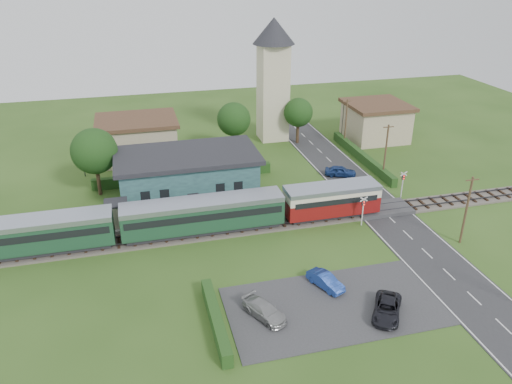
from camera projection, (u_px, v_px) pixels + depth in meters
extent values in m
plane|color=#2D4C19|center=(302.00, 231.00, 50.66)|extent=(120.00, 120.00, 0.00)
cube|color=#4C443D|center=(295.00, 221.00, 52.36)|extent=(76.00, 3.20, 0.20)
cube|color=#3F3F47|center=(298.00, 221.00, 51.60)|extent=(76.00, 0.08, 0.15)
cube|color=#3F3F47|center=(293.00, 215.00, 52.86)|extent=(76.00, 0.08, 0.15)
cube|color=#28282B|center=(391.00, 219.00, 52.90)|extent=(6.00, 70.00, 0.05)
cube|color=#333335|center=(333.00, 306.00, 39.82)|extent=(17.00, 9.00, 0.08)
cube|color=#333335|center=(382.00, 209.00, 54.56)|extent=(6.20, 3.40, 0.45)
cube|color=gray|center=(196.00, 217.00, 52.85)|extent=(30.00, 3.00, 0.45)
cube|color=beige|center=(117.00, 214.00, 50.43)|extent=(2.00, 2.00, 2.40)
cube|color=#232328|center=(115.00, 203.00, 49.88)|extent=(2.30, 2.30, 0.15)
cube|color=#29454C|center=(188.00, 177.00, 56.98)|extent=(15.00, 8.00, 4.80)
cube|color=#232328|center=(187.00, 155.00, 55.84)|extent=(16.00, 9.00, 0.50)
cube|color=#232328|center=(193.00, 202.00, 54.10)|extent=(1.20, 0.12, 2.20)
cube|color=black|center=(145.00, 196.00, 52.41)|extent=(1.00, 0.12, 1.20)
cube|color=black|center=(165.00, 194.00, 52.86)|extent=(1.00, 0.12, 1.20)
cube|color=black|center=(220.00, 188.00, 54.21)|extent=(1.00, 0.12, 1.20)
cube|color=black|center=(238.00, 186.00, 54.67)|extent=(1.00, 0.12, 1.20)
cube|color=#232328|center=(331.00, 212.00, 53.04)|extent=(9.00, 2.20, 0.50)
cube|color=maroon|center=(331.00, 204.00, 52.61)|extent=(10.00, 2.80, 1.80)
cube|color=beige|center=(332.00, 193.00, 52.07)|extent=(10.00, 2.82, 0.90)
cube|color=black|center=(332.00, 196.00, 52.22)|extent=(9.00, 2.88, 0.60)
cube|color=#979FB1|center=(332.00, 188.00, 51.79)|extent=(10.00, 2.90, 0.45)
cube|color=#232328|center=(204.00, 228.00, 49.97)|extent=(15.20, 2.20, 0.50)
cube|color=#1B412A|center=(203.00, 215.00, 49.33)|extent=(16.00, 2.80, 2.60)
cube|color=black|center=(203.00, 211.00, 49.15)|extent=(15.40, 2.86, 0.70)
cube|color=#979FB1|center=(203.00, 202.00, 48.72)|extent=(16.00, 2.90, 0.50)
cube|color=#232328|center=(27.00, 250.00, 46.23)|extent=(15.20, 2.20, 0.50)
cube|color=#1B412A|center=(23.00, 236.00, 45.58)|extent=(16.00, 2.80, 2.60)
cube|color=black|center=(23.00, 233.00, 45.41)|extent=(15.40, 2.86, 0.70)
cube|color=#979FB1|center=(20.00, 223.00, 44.98)|extent=(16.00, 2.90, 0.50)
cube|color=beige|center=(273.00, 93.00, 73.24)|extent=(4.00, 4.00, 14.00)
cone|color=#232328|center=(274.00, 31.00, 69.44)|extent=(6.00, 6.00, 3.60)
cube|color=tan|center=(138.00, 140.00, 68.05)|extent=(10.00, 8.00, 5.00)
cube|color=#472D1E|center=(136.00, 121.00, 66.86)|extent=(10.80, 8.80, 0.50)
cube|color=tan|center=(375.00, 123.00, 75.06)|extent=(8.00, 8.00, 5.00)
cube|color=#472D1E|center=(377.00, 105.00, 73.87)|extent=(8.80, 8.80, 0.50)
cube|color=#193814|center=(216.00, 320.00, 37.43)|extent=(0.80, 9.00, 1.20)
cube|color=#193814|center=(362.00, 157.00, 67.58)|extent=(0.80, 18.00, 1.20)
cube|color=#193814|center=(184.00, 176.00, 61.67)|extent=(22.00, 0.80, 1.30)
cylinder|color=#332316|center=(98.00, 178.00, 57.49)|extent=(0.44, 0.44, 4.12)
sphere|color=#143311|center=(94.00, 151.00, 56.06)|extent=(5.20, 5.20, 5.20)
cylinder|color=#332316|center=(234.00, 141.00, 69.48)|extent=(0.44, 0.44, 3.85)
sphere|color=#143311|center=(234.00, 119.00, 68.13)|extent=(4.60, 4.60, 4.60)
cylinder|color=#332316|center=(298.00, 131.00, 73.54)|extent=(0.44, 0.44, 3.58)
sphere|color=#143311|center=(298.00, 112.00, 72.29)|extent=(4.20, 4.20, 4.20)
cylinder|color=#473321|center=(466.00, 211.00, 47.11)|extent=(0.22, 0.22, 7.00)
cube|color=#473321|center=(473.00, 180.00, 45.73)|extent=(1.40, 0.10, 0.10)
cylinder|color=#473321|center=(386.00, 152.00, 61.09)|extent=(0.22, 0.22, 7.00)
cube|color=#473321|center=(389.00, 127.00, 59.71)|extent=(1.40, 0.10, 0.10)
cylinder|color=#473321|center=(346.00, 123.00, 71.57)|extent=(0.22, 0.22, 7.00)
cube|color=#473321|center=(347.00, 101.00, 70.19)|extent=(1.40, 0.10, 0.10)
cylinder|color=silver|center=(363.00, 212.00, 51.10)|extent=(0.12, 0.12, 3.00)
cube|color=#232328|center=(364.00, 203.00, 50.63)|extent=(0.35, 0.18, 0.55)
sphere|color=#FF190C|center=(364.00, 202.00, 50.46)|extent=(0.14, 0.14, 0.14)
sphere|color=#FF190C|center=(364.00, 205.00, 50.59)|extent=(0.14, 0.14, 0.14)
cube|color=silver|center=(364.00, 199.00, 50.46)|extent=(0.84, 0.05, 0.55)
cube|color=silver|center=(364.00, 199.00, 50.46)|extent=(0.84, 0.05, 0.55)
cylinder|color=silver|center=(402.00, 186.00, 56.92)|extent=(0.12, 0.12, 3.00)
cube|color=#232328|center=(403.00, 177.00, 56.45)|extent=(0.35, 0.18, 0.55)
sphere|color=#FF190C|center=(404.00, 176.00, 56.28)|extent=(0.14, 0.14, 0.14)
sphere|color=#FF190C|center=(404.00, 179.00, 56.41)|extent=(0.14, 0.14, 0.14)
cube|color=silver|center=(404.00, 174.00, 56.27)|extent=(0.84, 0.05, 0.55)
cube|color=silver|center=(404.00, 174.00, 56.27)|extent=(0.84, 0.05, 0.55)
cylinder|color=#3F3F47|center=(82.00, 158.00, 62.10)|extent=(0.14, 0.14, 5.00)
sphere|color=orange|center=(79.00, 139.00, 61.02)|extent=(0.30, 0.30, 0.30)
cylinder|color=#3F3F47|center=(343.00, 119.00, 76.78)|extent=(0.14, 0.14, 5.00)
sphere|color=orange|center=(344.00, 103.00, 75.70)|extent=(0.30, 0.30, 0.30)
imported|color=navy|center=(340.00, 171.00, 62.80)|extent=(4.18, 3.01, 1.32)
imported|color=#20409A|center=(326.00, 281.00, 41.79)|extent=(2.57, 3.76, 1.17)
imported|color=#999999|center=(264.00, 310.00, 38.32)|extent=(3.31, 4.31, 1.17)
imported|color=black|center=(387.00, 309.00, 38.47)|extent=(3.99, 4.68, 1.19)
imported|color=gray|center=(259.00, 199.00, 54.28)|extent=(0.69, 0.54, 1.68)
imported|color=gray|center=(117.00, 218.00, 50.15)|extent=(0.78, 0.97, 1.90)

